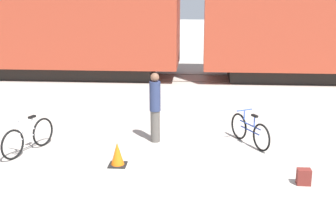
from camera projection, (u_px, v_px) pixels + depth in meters
ground_plane at (176, 200)px, 8.96m from camera, size 80.00×80.00×0.00m
freight_train at (192, 10)px, 19.04m from camera, size 27.64×2.90×5.35m
rail_near at (190, 81)px, 19.13m from camera, size 39.64×0.07×0.01m
rail_far at (191, 75)px, 20.50m from camera, size 39.64×0.07×0.01m
bicycle_blue at (250, 131)px, 11.84m from camera, size 0.86×1.50×0.86m
bicycle_silver at (28, 137)px, 11.32m from camera, size 0.73×1.64×0.90m
person_in_navy at (155, 107)px, 11.91m from camera, size 0.28×0.28×1.81m
backpack at (304, 177)px, 9.59m from camera, size 0.28×0.20×0.34m
traffic_cone at (117, 155)px, 10.54m from camera, size 0.40×0.40×0.55m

